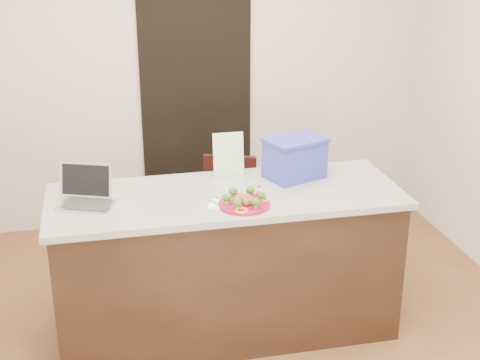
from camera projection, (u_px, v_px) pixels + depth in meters
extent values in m
plane|color=brown|center=(235.00, 351.00, 3.99)|extent=(4.00, 4.00, 0.00)
plane|color=beige|center=(183.00, 62.00, 5.32)|extent=(4.00, 0.00, 4.00)
cube|color=black|center=(196.00, 104.00, 5.45)|extent=(0.90, 0.02, 2.00)
cube|color=black|center=(227.00, 266.00, 4.06)|extent=(2.00, 0.70, 0.88)
cube|color=beige|center=(226.00, 196.00, 3.89)|extent=(2.06, 0.76, 0.04)
cylinder|color=maroon|center=(244.00, 204.00, 3.71)|extent=(0.29, 0.29, 0.02)
torus|color=maroon|center=(244.00, 203.00, 3.71)|extent=(0.29, 0.29, 0.01)
sphere|color=brown|center=(244.00, 199.00, 3.70)|extent=(0.04, 0.04, 0.04)
sphere|color=brown|center=(246.00, 202.00, 3.67)|extent=(0.04, 0.04, 0.04)
sphere|color=brown|center=(250.00, 201.00, 3.68)|extent=(0.04, 0.04, 0.04)
sphere|color=brown|center=(251.00, 199.00, 3.70)|extent=(0.04, 0.04, 0.04)
sphere|color=brown|center=(249.00, 198.00, 3.72)|extent=(0.04, 0.04, 0.04)
sphere|color=brown|center=(245.00, 197.00, 3.73)|extent=(0.04, 0.04, 0.04)
sphere|color=brown|center=(240.00, 197.00, 3.73)|extent=(0.04, 0.04, 0.04)
sphere|color=brown|center=(238.00, 199.00, 3.71)|extent=(0.04, 0.04, 0.04)
sphere|color=brown|center=(238.00, 200.00, 3.68)|extent=(0.04, 0.04, 0.04)
ellipsoid|color=#214813|center=(233.00, 191.00, 3.76)|extent=(0.05, 0.05, 0.04)
ellipsoid|color=#214813|center=(226.00, 197.00, 3.68)|extent=(0.05, 0.05, 0.04)
ellipsoid|color=#214813|center=(237.00, 203.00, 3.61)|extent=(0.05, 0.05, 0.04)
ellipsoid|color=#214813|center=(255.00, 202.00, 3.62)|extent=(0.05, 0.05, 0.04)
ellipsoid|color=#214813|center=(262.00, 195.00, 3.71)|extent=(0.05, 0.05, 0.04)
ellipsoid|color=#214813|center=(250.00, 190.00, 3.78)|extent=(0.05, 0.05, 0.04)
torus|color=yellow|center=(228.00, 197.00, 3.77)|extent=(0.07, 0.07, 0.01)
torus|color=yellow|center=(241.00, 210.00, 3.60)|extent=(0.07, 0.07, 0.01)
torus|color=yellow|center=(263.00, 199.00, 3.74)|extent=(0.07, 0.07, 0.01)
cube|color=white|center=(221.00, 204.00, 3.73)|extent=(0.17, 0.17, 0.01)
cube|color=silver|center=(218.00, 205.00, 3.70)|extent=(0.04, 0.10, 0.00)
cube|color=silver|center=(216.00, 201.00, 3.75)|extent=(0.04, 0.05, 0.00)
cube|color=silver|center=(228.00, 206.00, 3.68)|extent=(0.07, 0.09, 0.01)
cube|color=silver|center=(224.00, 199.00, 3.78)|extent=(0.08, 0.11, 0.00)
cylinder|color=white|center=(259.00, 193.00, 3.82)|extent=(0.03, 0.03, 0.05)
cylinder|color=white|center=(259.00, 188.00, 3.81)|extent=(0.02, 0.02, 0.01)
cylinder|color=red|center=(259.00, 186.00, 3.81)|extent=(0.02, 0.02, 0.01)
cylinder|color=red|center=(259.00, 193.00, 3.82)|extent=(0.03, 0.03, 0.02)
cube|color=#B6B7BB|center=(87.00, 205.00, 3.71)|extent=(0.36, 0.31, 0.01)
cube|color=#B6B7BB|center=(86.00, 180.00, 3.77)|extent=(0.30, 0.16, 0.20)
cube|color=black|center=(86.00, 180.00, 3.76)|extent=(0.27, 0.14, 0.17)
cube|color=#27272A|center=(87.00, 204.00, 3.70)|extent=(0.29, 0.23, 0.00)
cube|color=white|center=(228.00, 154.00, 4.11)|extent=(0.19, 0.04, 0.27)
cube|color=#292F97|center=(295.00, 159.00, 4.08)|extent=(0.39, 0.34, 0.23)
cube|color=#292F97|center=(295.00, 140.00, 4.04)|extent=(0.42, 0.36, 0.02)
cube|color=black|center=(235.00, 223.00, 4.72)|extent=(0.48, 0.48, 0.04)
cube|color=black|center=(230.00, 184.00, 4.79)|extent=(0.37, 0.16, 0.43)
cylinder|color=black|center=(217.00, 262.00, 4.61)|extent=(0.03, 0.03, 0.40)
cylinder|color=black|center=(262.00, 257.00, 4.68)|extent=(0.03, 0.03, 0.40)
cylinder|color=black|center=(209.00, 241.00, 4.91)|extent=(0.03, 0.03, 0.40)
cylinder|color=black|center=(252.00, 237.00, 4.97)|extent=(0.03, 0.03, 0.40)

